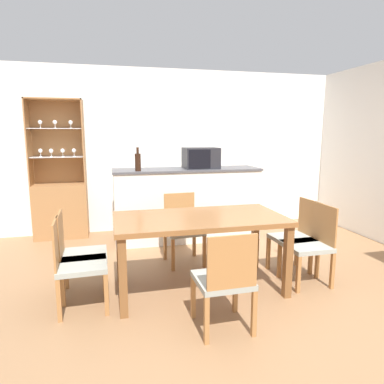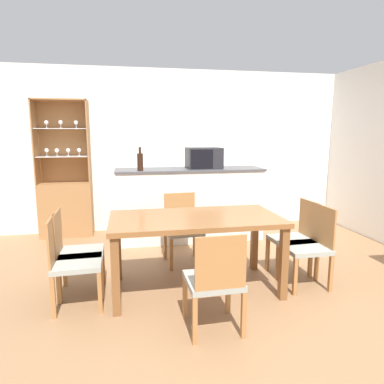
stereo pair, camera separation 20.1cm
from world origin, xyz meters
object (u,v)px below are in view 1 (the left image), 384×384
dining_chair_side_left_near (77,264)px  wine_bottle (138,162)px  dining_chair_side_left_far (79,254)px  microwave (201,158)px  display_cabinet (60,199)px  dining_chair_head_far (183,229)px  dining_chair_head_near (224,280)px  dining_table (200,225)px  dining_chair_side_right_far (296,237)px  dining_chair_side_right_near (310,244)px

dining_chair_side_left_near → wine_bottle: (0.69, 1.62, 0.76)m
dining_chair_side_left_near → wine_bottle: size_ratio=2.59×
dining_chair_side_left_far → microwave: bearing=131.7°
display_cabinet → dining_chair_side_left_far: (0.42, -2.06, -0.17)m
dining_chair_side_left_far → dining_chair_side_left_near: (0.00, -0.26, 0.00)m
dining_chair_head_far → microwave: 1.27m
dining_chair_side_left_far → dining_chair_head_far: bearing=117.1°
dining_chair_head_near → dining_chair_head_far: 1.52m
dining_table → dining_chair_side_left_near: bearing=-173.4°
dining_chair_side_left_near → wine_bottle: bearing=154.4°
dining_chair_side_right_far → dining_chair_side_left_near: (-2.30, -0.26, 0.00)m
display_cabinet → wine_bottle: (1.10, -0.70, 0.59)m
display_cabinet → dining_chair_side_left_near: bearing=-79.8°
dining_chair_head_far → wine_bottle: bearing=-62.2°
dining_chair_side_right_near → wine_bottle: size_ratio=2.59×
dining_chair_side_right_far → dining_chair_side_right_near: bearing=176.4°
wine_bottle → dining_chair_side_left_far: bearing=-116.8°
dining_chair_side_right_near → dining_chair_side_left_near: bearing=89.7°
display_cabinet → dining_chair_head_near: size_ratio=2.46×
dining_table → dining_chair_head_near: 0.80m
dining_chair_head_near → wine_bottle: wine_bottle is taller
wine_bottle → microwave: bearing=9.7°
dining_table → dining_chair_head_far: bearing=90.3°
dining_table → dining_chair_side_left_far: 1.18m
dining_chair_side_right_far → dining_chair_head_far: bearing=57.9°
dining_chair_side_left_far → dining_chair_head_far: (1.15, 0.63, 0.00)m
wine_bottle → dining_chair_head_far: bearing=-57.8°
dining_table → dining_chair_side_right_far: 1.18m
dining_table → dining_chair_side_left_near: dining_chair_side_left_near is taller
display_cabinet → dining_chair_head_far: (1.56, -1.43, -0.17)m
dining_chair_side_left_far → dining_chair_side_right_near: (2.30, -0.26, 0.00)m
microwave → display_cabinet: bearing=165.0°
dining_table → dining_chair_head_far: 0.80m
display_cabinet → dining_chair_head_near: (1.57, -2.94, -0.17)m
dining_chair_side_right_far → dining_chair_head_near: same height
microwave → dining_chair_side_left_far: bearing=-136.6°
dining_chair_side_right_near → dining_chair_head_near: same height
dining_chair_side_right_near → dining_chair_side_left_far: bearing=83.2°
dining_chair_side_right_far → dining_chair_side_left_near: same height
dining_chair_side_right_far → dining_chair_side_right_near: 0.26m
dining_table → dining_chair_side_left_near: (-1.15, -0.13, -0.24)m
dining_chair_head_near → wine_bottle: (-0.46, 2.24, 0.76)m
dining_chair_head_near → dining_chair_head_far: same height
dining_chair_side_left_far → microwave: microwave is taller
dining_chair_side_left_near → microwave: bearing=135.3°
dining_chair_side_right_far → microwave: 1.84m
dining_chair_head_far → wine_bottle: 1.15m
display_cabinet → wine_bottle: 1.43m
dining_chair_side_left_far → dining_chair_head_far: 1.31m
dining_chair_side_left_near → wine_bottle: wine_bottle is taller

